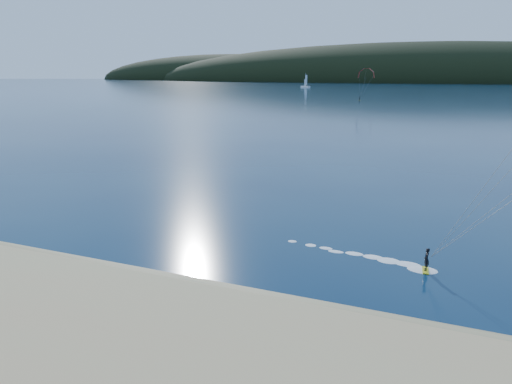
% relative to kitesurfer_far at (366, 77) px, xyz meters
% --- Properties ---
extents(ground, '(1800.00, 1800.00, 0.00)m').
position_rel_kitesurfer_far_xyz_m(ground, '(23.81, -204.83, -11.01)').
color(ground, '#081E3D').
rests_on(ground, ground).
extents(wet_sand, '(220.00, 2.50, 0.10)m').
position_rel_kitesurfer_far_xyz_m(wet_sand, '(23.81, -200.33, -10.96)').
color(wet_sand, '#8F7E53').
rests_on(wet_sand, ground).
extents(headland, '(1200.00, 310.00, 140.00)m').
position_rel_kitesurfer_far_xyz_m(headland, '(24.44, 540.46, -11.01)').
color(headland, black).
rests_on(headland, ground).
extents(kitesurfer_far, '(7.77, 8.34, 12.94)m').
position_rel_kitesurfer_far_xyz_m(kitesurfer_far, '(0.00, 0.00, 0.00)').
color(kitesurfer_far, gold).
rests_on(kitesurfer_far, ground).
extents(sailboat, '(9.05, 5.63, 12.59)m').
position_rel_kitesurfer_far_xyz_m(sailboat, '(-87.23, 191.79, -10.08)').
color(sailboat, white).
rests_on(sailboat, ground).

